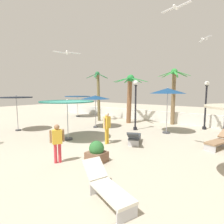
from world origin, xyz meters
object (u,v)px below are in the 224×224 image
object	(u,v)px
patio_umbrella_0	(95,98)
patio_umbrella_2	(168,91)
seagull_0	(176,7)
guest_3	(107,125)
planter	(97,152)
lamp_post_1	(206,102)
patio_umbrella_5	(67,103)
lounge_chair_2	(134,137)
seagull_1	(205,39)
palm_tree_2	(98,90)
patio_umbrella_3	(16,99)
lounge_chair_1	(106,186)
lamp_post_3	(136,101)
seagull_2	(67,53)
lounge_chair_0	(220,140)
palm_tree_3	(130,92)
guest_1	(57,140)
patio_umbrella_4	(77,97)
palm_tree_0	(174,89)

from	to	relation	value
patio_umbrella_0	patio_umbrella_2	xyz separation A→B (m)	(5.01, 1.52, 0.48)
seagull_0	guest_3	bearing A→B (deg)	-177.01
planter	lamp_post_1	bearing A→B (deg)	77.57
patio_umbrella_5	seagull_0	distance (m)	6.94
lounge_chair_2	seagull_1	bearing A→B (deg)	62.65
palm_tree_2	seagull_0	bearing A→B (deg)	-30.40
patio_umbrella_2	seagull_0	distance (m)	5.57
seagull_1	planter	bearing A→B (deg)	-106.48
patio_umbrella_3	lounge_chair_1	distance (m)	10.62
seagull_1	patio_umbrella_5	bearing A→B (deg)	-133.99
palm_tree_2	guest_3	size ratio (longest dim) A/B	2.72
lamp_post_3	seagull_1	world-z (taller)	seagull_1
patio_umbrella_2	seagull_2	size ratio (longest dim) A/B	2.89
seagull_1	seagull_2	world-z (taller)	seagull_1
lounge_chair_2	seagull_0	xyz separation A→B (m)	(2.19, -0.67, 5.63)
seagull_0	patio_umbrella_0	bearing A→B (deg)	158.92
seagull_1	lounge_chair_0	bearing A→B (deg)	-58.75
lounge_chair_2	guest_3	world-z (taller)	guest_3
palm_tree_2	lamp_post_3	distance (m)	5.17
palm_tree_3	lounge_chair_2	bearing A→B (deg)	-55.20
lamp_post_1	patio_umbrella_5	bearing A→B (deg)	-125.17
lamp_post_1	seagull_2	distance (m)	10.26
guest_1	palm_tree_2	bearing A→B (deg)	123.33
lounge_chair_2	seagull_2	distance (m)	5.30
lounge_chair_2	palm_tree_2	bearing A→B (deg)	145.82
patio_umbrella_5	lounge_chair_1	xyz separation A→B (m)	(5.48, -3.12, -1.73)
lounge_chair_1	seagull_0	world-z (taller)	seagull_0
lamp_post_3	planter	world-z (taller)	lamp_post_3
patio_umbrella_2	lounge_chair_0	size ratio (longest dim) A/B	1.57
seagull_2	lounge_chair_0	bearing A→B (deg)	39.99
patio_umbrella_4	seagull_1	distance (m)	13.02
patio_umbrella_3	palm_tree_0	bearing A→B (deg)	49.70
seagull_1	seagull_0	bearing A→B (deg)	-90.52
patio_umbrella_5	lounge_chair_0	distance (m)	8.15
patio_umbrella_2	seagull_0	bearing A→B (deg)	-66.56
lounge_chair_1	seagull_1	xyz separation A→B (m)	(0.22, 9.03, 5.53)
patio_umbrella_2	seagull_1	size ratio (longest dim) A/B	2.50
guest_3	guest_1	bearing A→B (deg)	-87.91
palm_tree_3	seagull_0	size ratio (longest dim) A/B	3.41
patio_umbrella_4	lounge_chair_0	distance (m)	14.32
patio_umbrella_2	palm_tree_2	xyz separation A→B (m)	(-7.06, 1.05, 0.08)
seagull_0	seagull_1	distance (m)	4.98
lounge_chair_0	patio_umbrella_3	bearing A→B (deg)	-160.30
palm_tree_0	seagull_0	size ratio (longest dim) A/B	3.77
patio_umbrella_0	patio_umbrella_4	size ratio (longest dim) A/B	0.93
patio_umbrella_3	lamp_post_3	distance (m)	8.33
patio_umbrella_0	lounge_chair_2	bearing A→B (deg)	-22.95
palm_tree_0	lounge_chair_0	world-z (taller)	palm_tree_0
lounge_chair_2	seagull_0	distance (m)	6.08
patio_umbrella_0	seagull_2	size ratio (longest dim) A/B	2.40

